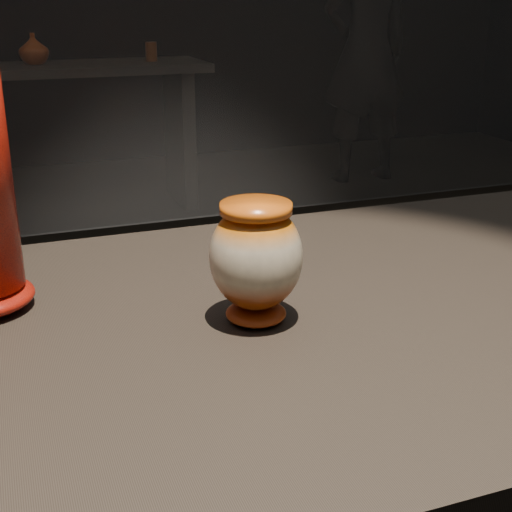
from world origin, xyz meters
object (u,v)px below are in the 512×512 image
(visitor, at_px, (366,51))
(main_vase, at_px, (256,258))
(display_plinth, at_px, (361,460))
(back_shelf, at_px, (39,111))

(visitor, bearing_deg, main_vase, 59.38)
(main_vase, bearing_deg, visitor, 59.55)
(display_plinth, xyz_separation_m, visitor, (2.04, 3.75, 0.28))
(main_vase, bearing_deg, back_shelf, 90.36)
(display_plinth, distance_m, main_vase, 0.40)
(back_shelf, distance_m, visitor, 2.25)
(display_plinth, xyz_separation_m, main_vase, (-0.18, -0.01, 0.36))
(display_plinth, height_order, back_shelf, same)
(display_plinth, relative_size, visitor, 1.10)
(display_plinth, distance_m, back_shelf, 3.63)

